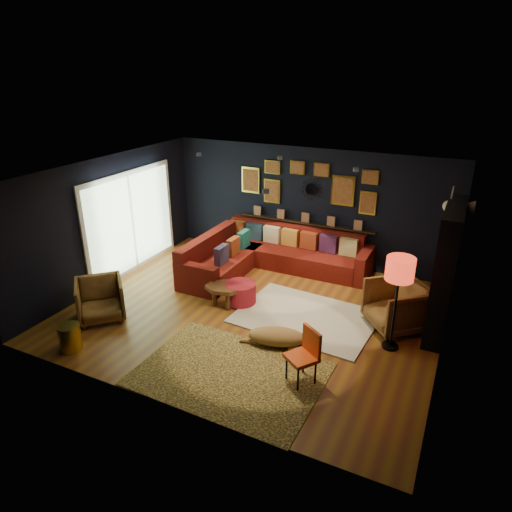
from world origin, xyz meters
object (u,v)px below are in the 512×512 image
at_px(armchair_left, 100,298).
at_px(orange_chair, 306,352).
at_px(coffee_table, 225,289).
at_px(gold_stool, 70,337).
at_px(dog, 277,334).
at_px(pouf, 241,293).
at_px(floor_lamp, 400,273).
at_px(armchair_right, 397,304).
at_px(sectional, 264,256).

distance_m(armchair_left, orange_chair, 3.91).
height_order(coffee_table, orange_chair, orange_chair).
height_order(gold_stool, dog, gold_stool).
bearing_deg(dog, pouf, 124.11).
bearing_deg(floor_lamp, orange_chair, -124.45).
bearing_deg(pouf, armchair_right, 8.08).
xyz_separation_m(coffee_table, dog, (1.43, -0.79, -0.12)).
height_order(armchair_right, orange_chair, armchair_right).
distance_m(armchair_right, gold_stool, 5.44).
bearing_deg(gold_stool, dog, 27.79).
xyz_separation_m(pouf, orange_chair, (1.91, -1.65, 0.27)).
distance_m(gold_stool, orange_chair, 3.77).
xyz_separation_m(armchair_right, gold_stool, (-4.56, -2.95, -0.24)).
bearing_deg(armchair_right, floor_lamp, -36.28).
xyz_separation_m(pouf, armchair_left, (-2.00, -1.58, 0.18)).
xyz_separation_m(sectional, gold_stool, (-1.50, -4.16, -0.10)).
relative_size(gold_stool, orange_chair, 0.52).
height_order(armchair_left, armchair_right, armchair_right).
height_order(armchair_right, dog, armchair_right).
relative_size(armchair_left, gold_stool, 1.85).
distance_m(coffee_table, orange_chair, 2.59).
bearing_deg(floor_lamp, armchair_right, 94.40).
xyz_separation_m(coffee_table, armchair_right, (3.05, 0.61, 0.12)).
bearing_deg(gold_stool, coffee_table, 57.14).
bearing_deg(gold_stool, sectional, 70.17).
bearing_deg(coffee_table, dog, -29.14).
height_order(pouf, armchair_right, armchair_right).
distance_m(sectional, armchair_right, 3.30).
distance_m(coffee_table, gold_stool, 2.79).
bearing_deg(armchair_right, orange_chair, -64.62).
height_order(pouf, floor_lamp, floor_lamp).
relative_size(pouf, armchair_left, 0.72).
distance_m(armchair_left, gold_stool, 1.02).
xyz_separation_m(gold_stool, floor_lamp, (4.61, 2.30, 1.11)).
relative_size(gold_stool, floor_lamp, 0.28).
bearing_deg(armchair_left, dog, -35.33).
xyz_separation_m(sectional, coffee_table, (0.01, -1.81, 0.02)).
relative_size(armchair_right, dog, 0.71).
distance_m(sectional, coffee_table, 1.82).
bearing_deg(coffee_table, pouf, 41.49).
bearing_deg(armchair_left, sectional, 15.63).
xyz_separation_m(gold_stool, orange_chair, (3.65, 0.90, 0.27)).
bearing_deg(armchair_right, dog, -89.91).
distance_m(sectional, pouf, 1.63).
bearing_deg(coffee_table, sectional, 90.45).
relative_size(armchair_left, dog, 0.63).
height_order(coffee_table, gold_stool, gold_stool).
distance_m(sectional, floor_lamp, 3.76).
relative_size(pouf, floor_lamp, 0.37).
xyz_separation_m(sectional, pouf, (0.25, -1.61, -0.10)).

